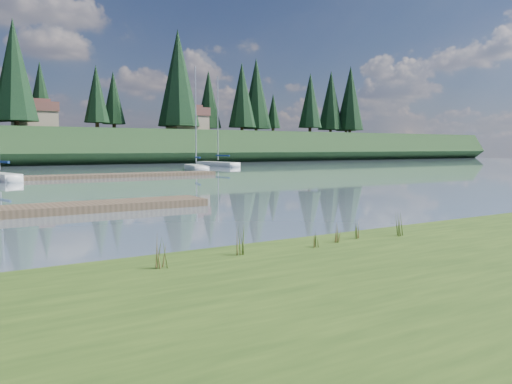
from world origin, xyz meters
TOP-DOWN VIEW (x-y plane):
  - ground at (0.00, 30.00)m, footprint 200.00×200.00m
  - bank at (0.00, -6.00)m, footprint 60.00×9.00m
  - dock_far at (2.00, 30.00)m, footprint 26.00×2.20m
  - sailboat_bg_4 at (17.40, 38.49)m, footprint 3.27×7.59m
  - sailboat_bg_5 at (24.40, 47.61)m, footprint 2.89×8.32m
  - weed_0 at (-0.36, -2.42)m, footprint 0.17×0.14m
  - weed_1 at (1.28, -2.62)m, footprint 0.17×0.14m
  - weed_2 at (2.79, -2.31)m, footprint 0.17×0.14m
  - weed_3 at (-2.11, -2.60)m, footprint 0.17×0.14m
  - weed_4 at (2.11, -2.43)m, footprint 0.17×0.14m
  - weed_5 at (3.88, -2.58)m, footprint 0.17×0.14m
  - mud_lip at (0.00, -1.60)m, footprint 60.00×0.50m
  - conifer_4 at (3.00, 66.00)m, footprint 6.16×6.16m
  - conifer_5 at (15.00, 70.00)m, footprint 3.96×3.96m
  - conifer_6 at (28.00, 68.00)m, footprint 7.04×7.04m
  - conifer_7 at (42.00, 71.00)m, footprint 5.28×5.28m
  - conifer_8 at (55.00, 67.00)m, footprint 4.62×4.62m
  - conifer_9 at (68.00, 70.00)m, footprint 5.94×5.94m
  - house_1 at (6.00, 71.00)m, footprint 6.30×5.30m
  - house_2 at (30.00, 69.00)m, footprint 6.30×5.30m

SIDE VIEW (x-z plane):
  - ground at x=0.00m, z-range 0.00..0.00m
  - mud_lip at x=0.00m, z-range 0.00..0.14m
  - dock_far at x=2.00m, z-range 0.00..0.30m
  - bank at x=0.00m, z-range 0.00..0.35m
  - sailboat_bg_5 at x=24.40m, z-range -5.51..6.15m
  - sailboat_bg_4 at x=17.40m, z-range -5.20..5.85m
  - weed_1 at x=1.28m, z-range 0.32..0.72m
  - weed_4 at x=2.11m, z-range 0.31..0.78m
  - weed_0 at x=-0.36m, z-range 0.30..0.90m
  - weed_2 at x=2.79m, z-range 0.30..0.91m
  - weed_3 at x=-2.11m, z-range 0.30..0.92m
  - weed_5 at x=3.88m, z-range 0.30..0.92m
  - house_1 at x=6.00m, z-range 4.99..9.64m
  - house_2 at x=30.00m, z-range 4.99..9.64m
  - conifer_5 at x=15.00m, z-range 5.65..16.00m
  - conifer_8 at x=55.00m, z-range 5.62..17.40m
  - conifer_7 at x=42.00m, z-range 5.59..18.79m
  - conifer_9 at x=68.00m, z-range 5.55..20.18m
  - conifer_4 at x=3.00m, z-range 5.54..20.64m
  - conifer_6 at x=28.00m, z-range 5.49..22.49m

